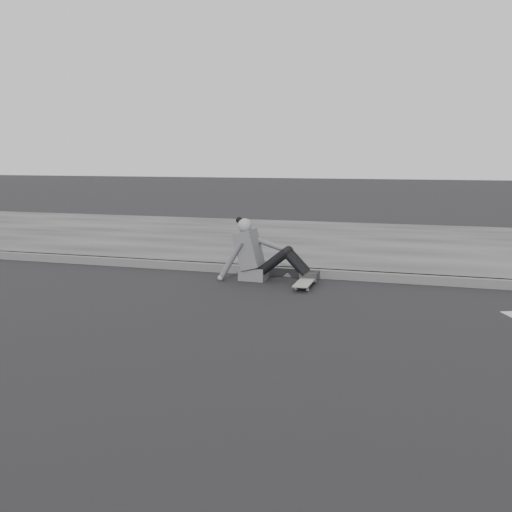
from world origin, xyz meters
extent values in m
plane|color=black|center=(0.00, 0.00, 0.00)|extent=(80.00, 80.00, 0.00)
cube|color=#4F4F4F|center=(0.00, 2.58, 0.06)|extent=(24.00, 0.16, 0.12)
cube|color=#3D3D3D|center=(0.00, 5.60, 0.06)|extent=(24.00, 6.00, 0.12)
cylinder|color=#979792|center=(-0.72, 1.68, 0.03)|extent=(0.03, 0.05, 0.05)
cylinder|color=#979792|center=(-0.57, 1.68, 0.03)|extent=(0.03, 0.05, 0.05)
cylinder|color=#979792|center=(-0.72, 2.20, 0.03)|extent=(0.03, 0.05, 0.05)
cylinder|color=#979792|center=(-0.57, 2.20, 0.03)|extent=(0.03, 0.05, 0.05)
cube|color=#2D2D2F|center=(-0.65, 1.68, 0.06)|extent=(0.16, 0.04, 0.03)
cube|color=#2D2D2F|center=(-0.65, 2.20, 0.06)|extent=(0.16, 0.04, 0.03)
cube|color=gray|center=(-0.65, 1.94, 0.08)|extent=(0.20, 0.78, 0.02)
cube|color=#515154|center=(-1.45, 2.19, 0.09)|extent=(0.36, 0.34, 0.18)
cube|color=#515154|center=(-1.52, 2.19, 0.43)|extent=(0.37, 0.40, 0.57)
cube|color=#515154|center=(-1.65, 2.19, 0.55)|extent=(0.14, 0.30, 0.20)
cylinder|color=gray|center=(-1.57, 2.19, 0.67)|extent=(0.09, 0.09, 0.08)
sphere|color=gray|center=(-1.58, 2.19, 0.76)|extent=(0.20, 0.20, 0.20)
sphere|color=black|center=(-1.67, 2.21, 0.83)|extent=(0.09, 0.09, 0.09)
cylinder|color=black|center=(-1.13, 2.10, 0.28)|extent=(0.43, 0.13, 0.39)
cylinder|color=black|center=(-1.13, 2.28, 0.28)|extent=(0.43, 0.13, 0.39)
cylinder|color=black|center=(-0.83, 2.10, 0.28)|extent=(0.35, 0.11, 0.36)
cylinder|color=black|center=(-0.83, 2.28, 0.28)|extent=(0.35, 0.11, 0.36)
sphere|color=black|center=(-0.97, 2.10, 0.42)|extent=(0.13, 0.13, 0.13)
sphere|color=black|center=(-0.97, 2.28, 0.42)|extent=(0.13, 0.13, 0.13)
cube|color=#272727|center=(-0.65, 2.10, 0.12)|extent=(0.24, 0.08, 0.07)
cube|color=#272727|center=(-0.65, 2.28, 0.12)|extent=(0.24, 0.08, 0.07)
cylinder|color=#515154|center=(-1.72, 1.98, 0.29)|extent=(0.38, 0.08, 0.58)
sphere|color=gray|center=(-1.87, 1.97, 0.04)|extent=(0.08, 0.08, 0.08)
cylinder|color=#515154|center=(-1.28, 2.35, 0.49)|extent=(0.48, 0.08, 0.21)
camera|label=1|loc=(0.82, -5.34, 1.71)|focal=40.00mm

